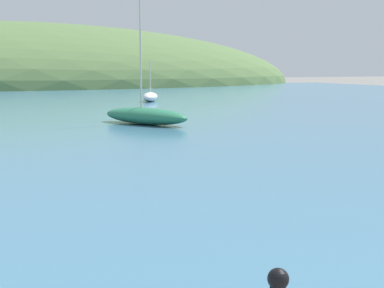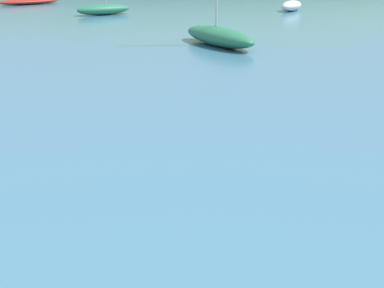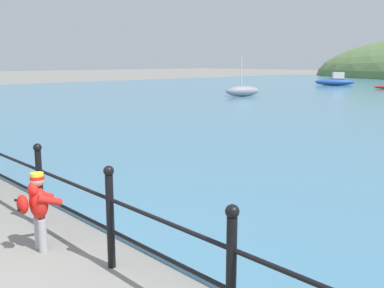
% 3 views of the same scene
% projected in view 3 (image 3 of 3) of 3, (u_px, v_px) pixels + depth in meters
% --- Properties ---
extents(iron_railing, '(11.26, 0.12, 1.21)m').
position_uv_depth(iron_railing, '(110.00, 214.00, 5.09)').
color(iron_railing, black).
rests_on(iron_railing, ground).
extents(child_in_coat, '(0.40, 0.54, 1.00)m').
position_uv_depth(child_in_coat, '(37.00, 204.00, 5.55)').
color(child_in_coat, '#99999E').
rests_on(child_in_coat, ground).
extents(boat_blue_hull, '(3.52, 3.26, 1.21)m').
position_uv_depth(boat_blue_hull, '(335.00, 81.00, 41.36)').
color(boat_blue_hull, '#1E4793').
rests_on(boat_blue_hull, water).
extents(boat_far_right, '(1.64, 2.43, 2.51)m').
position_uv_depth(boat_far_right, '(243.00, 91.00, 28.84)').
color(boat_far_right, gray).
rests_on(boat_far_right, water).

